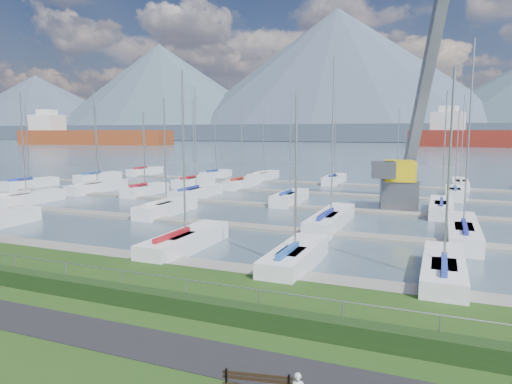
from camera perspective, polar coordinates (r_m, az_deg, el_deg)
The scene contains 10 objects.
path at distance 17.21m, azimuth -19.96°, elevation -16.18°, with size 160.00×2.00×0.04m, color black.
water at distance 274.87m, azimuth 19.94°, elevation 5.61°, with size 800.00×540.00×0.20m, color #495C6B.
hedge at distance 18.93m, azimuth -14.62°, elevation -12.63°, with size 80.00×0.70×0.70m, color black.
fence at distance 18.97m, azimuth -13.98°, elevation -9.86°, with size 0.04×0.04×80.00m, color #979B9F.
foothill at distance 344.73m, azimuth 20.46°, elevation 6.96°, with size 900.00×80.00×12.00m, color #3E4B5B.
mountains at distance 421.09m, azimuth 22.07°, elevation 12.46°, with size 1190.00×360.00×115.00m.
docks at distance 42.55m, azimuth 7.11°, elevation -2.00°, with size 90.00×41.60×0.25m.
crane at distance 44.39m, azimuth 18.32°, elevation 5.27°, with size 6.49×13.21×22.35m.
cargo_ship_west at distance 268.79m, azimuth -20.27°, elevation 6.44°, with size 87.33×28.79×21.50m.
sailboat_fleet at distance 44.63m, azimuth 7.65°, elevation 5.58°, with size 75.43×48.98×13.66m.
Camera 1 is at (10.78, -14.56, 6.81)m, focal length 32.00 mm.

